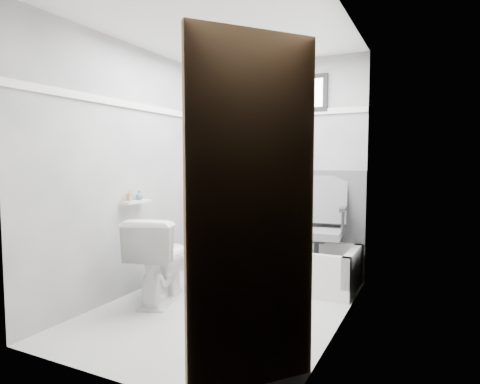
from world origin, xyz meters
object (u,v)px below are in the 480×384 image
Objects in this scene: office_chair at (317,226)px; toilet at (160,259)px; soap_bottle_a at (129,196)px; bathtub at (284,263)px; soap_bottle_b at (139,195)px; door at (275,223)px.

toilet is at bearing -145.70° from office_chair.
soap_bottle_a is at bearing -11.47° from toilet.
soap_bottle_a is at bearing -138.73° from bathtub.
office_chair reaches higher than soap_bottle_a.
soap_bottle_b is at bearing -155.16° from office_chair.
office_chair reaches higher than soap_bottle_b.
office_chair is 1.88m from soap_bottle_a.
toilet is (-1.18, -1.04, -0.24)m from office_chair.
door is 21.03× the size of soap_bottle_b.
bathtub is 1.73m from soap_bottle_a.
bathtub is 1.90× the size of toilet.
soap_bottle_b is at bearing -35.86° from toilet.
soap_bottle_b is (-1.17, -0.89, 0.75)m from bathtub.
bathtub is 14.90× the size of soap_bottle_a.
bathtub is at bearing -148.13° from toilet.
soap_bottle_b reaches higher than toilet.
soap_bottle_a is (-1.92, 1.18, -0.03)m from door.
office_chair is 0.51× the size of door.
bathtub is 0.54m from office_chair.
soap_bottle_a reaches higher than toilet.
bathtub is at bearing 41.27° from soap_bottle_a.
bathtub is 15.77× the size of soap_bottle_b.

